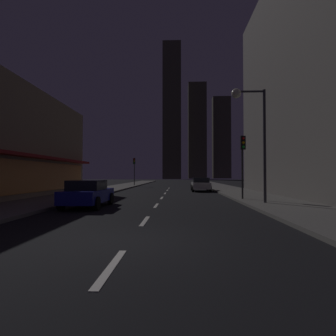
{
  "coord_description": "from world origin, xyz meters",
  "views": [
    {
      "loc": [
        1.26,
        -7.18,
        1.72
      ],
      "look_at": [
        0.0,
        25.84,
        2.56
      ],
      "focal_mm": 29.69,
      "sensor_mm": 36.0,
      "label": 1
    }
  ],
  "objects_px": {
    "car_parked_far": "(201,184)",
    "traffic_light_far_left": "(134,165)",
    "street_lamp_right": "(250,117)",
    "traffic_light_near_right": "(243,153)",
    "fire_hydrant_far_left": "(104,188)",
    "car_parked_near": "(88,193)"
  },
  "relations": [
    {
      "from": "traffic_light_near_right",
      "to": "street_lamp_right",
      "type": "distance_m",
      "value": 3.05
    },
    {
      "from": "car_parked_near",
      "to": "street_lamp_right",
      "type": "height_order",
      "value": "street_lamp_right"
    },
    {
      "from": "traffic_light_far_left",
      "to": "car_parked_far",
      "type": "bearing_deg",
      "value": -53.79
    },
    {
      "from": "car_parked_far",
      "to": "street_lamp_right",
      "type": "relative_size",
      "value": 0.64
    },
    {
      "from": "traffic_light_far_left",
      "to": "street_lamp_right",
      "type": "bearing_deg",
      "value": -67.26
    },
    {
      "from": "traffic_light_far_left",
      "to": "fire_hydrant_far_left",
      "type": "bearing_deg",
      "value": -91.46
    },
    {
      "from": "car_parked_near",
      "to": "car_parked_far",
      "type": "bearing_deg",
      "value": 64.18
    },
    {
      "from": "car_parked_near",
      "to": "fire_hydrant_far_left",
      "type": "bearing_deg",
      "value": 101.23
    },
    {
      "from": "car_parked_near",
      "to": "traffic_light_near_right",
      "type": "bearing_deg",
      "value": 22.43
    },
    {
      "from": "car_parked_far",
      "to": "street_lamp_right",
      "type": "distance_m",
      "value": 14.31
    },
    {
      "from": "car_parked_near",
      "to": "traffic_light_near_right",
      "type": "distance_m",
      "value": 10.15
    },
    {
      "from": "car_parked_far",
      "to": "fire_hydrant_far_left",
      "type": "xyz_separation_m",
      "value": [
        -9.5,
        -3.3,
        -0.29
      ]
    },
    {
      "from": "fire_hydrant_far_left",
      "to": "street_lamp_right",
      "type": "height_order",
      "value": "street_lamp_right"
    },
    {
      "from": "car_parked_far",
      "to": "fire_hydrant_far_left",
      "type": "distance_m",
      "value": 10.06
    },
    {
      "from": "traffic_light_near_right",
      "to": "street_lamp_right",
      "type": "height_order",
      "value": "street_lamp_right"
    },
    {
      "from": "car_parked_far",
      "to": "traffic_light_near_right",
      "type": "bearing_deg",
      "value": -80.31
    },
    {
      "from": "fire_hydrant_far_left",
      "to": "street_lamp_right",
      "type": "relative_size",
      "value": 0.1
    },
    {
      "from": "car_parked_far",
      "to": "fire_hydrant_far_left",
      "type": "bearing_deg",
      "value": -160.85
    },
    {
      "from": "car_parked_far",
      "to": "car_parked_near",
      "type": "bearing_deg",
      "value": -115.82
    },
    {
      "from": "car_parked_far",
      "to": "traffic_light_near_right",
      "type": "xyz_separation_m",
      "value": [
        1.9,
        -11.12,
        2.45
      ]
    },
    {
      "from": "car_parked_near",
      "to": "traffic_light_far_left",
      "type": "distance_m",
      "value": 27.49
    },
    {
      "from": "car_parked_far",
      "to": "traffic_light_far_left",
      "type": "height_order",
      "value": "traffic_light_far_left"
    }
  ]
}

